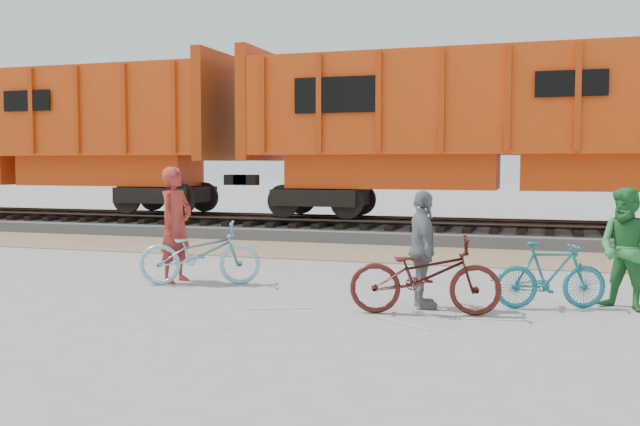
{
  "coord_description": "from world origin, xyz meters",
  "views": [
    {
      "loc": [
        2.47,
        -9.95,
        2.02
      ],
      "look_at": [
        -1.15,
        1.5,
        1.18
      ],
      "focal_mm": 40.0,
      "sensor_mm": 36.0,
      "label": 1
    }
  ],
  "objects_px": {
    "person_solo": "(176,225)",
    "person_man": "(627,249)",
    "hopper_car_center": "(510,125)",
    "hopper_car_left": "(25,132)",
    "person_woman": "(423,249)",
    "bicycle_blue": "(200,253)",
    "bicycle_teal": "(550,275)",
    "bicycle_maroon": "(425,275)"
  },
  "relations": [
    {
      "from": "person_man",
      "to": "bicycle_blue",
      "type": "bearing_deg",
      "value": -150.1
    },
    {
      "from": "person_woman",
      "to": "bicycle_blue",
      "type": "bearing_deg",
      "value": 59.23
    },
    {
      "from": "hopper_car_center",
      "to": "person_man",
      "type": "bearing_deg",
      "value": -76.86
    },
    {
      "from": "person_solo",
      "to": "person_man",
      "type": "bearing_deg",
      "value": -81.22
    },
    {
      "from": "bicycle_maroon",
      "to": "person_woman",
      "type": "distance_m",
      "value": 0.51
    },
    {
      "from": "person_man",
      "to": "hopper_car_center",
      "type": "bearing_deg",
      "value": 134.07
    },
    {
      "from": "hopper_car_center",
      "to": "bicycle_teal",
      "type": "height_order",
      "value": "hopper_car_center"
    },
    {
      "from": "hopper_car_center",
      "to": "hopper_car_left",
      "type": "bearing_deg",
      "value": 180.0
    },
    {
      "from": "hopper_car_center",
      "to": "person_woman",
      "type": "height_order",
      "value": "hopper_car_center"
    },
    {
      "from": "bicycle_blue",
      "to": "person_solo",
      "type": "height_order",
      "value": "person_solo"
    },
    {
      "from": "hopper_car_left",
      "to": "person_solo",
      "type": "distance_m",
      "value": 13.05
    },
    {
      "from": "hopper_car_left",
      "to": "person_woman",
      "type": "distance_m",
      "value": 17.09
    },
    {
      "from": "bicycle_blue",
      "to": "bicycle_teal",
      "type": "xyz_separation_m",
      "value": [
        5.55,
        -0.32,
        -0.06
      ]
    },
    {
      "from": "hopper_car_center",
      "to": "person_solo",
      "type": "bearing_deg",
      "value": -121.7
    },
    {
      "from": "hopper_car_center",
      "to": "person_solo",
      "type": "xyz_separation_m",
      "value": [
        -5.08,
        -8.23,
        -2.03
      ]
    },
    {
      "from": "person_man",
      "to": "person_woman",
      "type": "distance_m",
      "value": 2.79
    },
    {
      "from": "bicycle_teal",
      "to": "bicycle_maroon",
      "type": "distance_m",
      "value": 1.84
    },
    {
      "from": "bicycle_blue",
      "to": "bicycle_teal",
      "type": "bearing_deg",
      "value": -114.37
    },
    {
      "from": "bicycle_maroon",
      "to": "person_solo",
      "type": "distance_m",
      "value": 4.67
    },
    {
      "from": "bicycle_blue",
      "to": "person_man",
      "type": "relative_size",
      "value": 1.18
    },
    {
      "from": "person_man",
      "to": "bicycle_teal",
      "type": "bearing_deg",
      "value": -137.77
    },
    {
      "from": "bicycle_teal",
      "to": "person_solo",
      "type": "xyz_separation_m",
      "value": [
        -6.05,
        0.42,
        0.51
      ]
    },
    {
      "from": "hopper_car_left",
      "to": "person_man",
      "type": "relative_size",
      "value": 8.28
    },
    {
      "from": "hopper_car_center",
      "to": "person_woman",
      "type": "distance_m",
      "value": 9.43
    },
    {
      "from": "bicycle_teal",
      "to": "bicycle_maroon",
      "type": "relative_size",
      "value": 0.78
    },
    {
      "from": "bicycle_maroon",
      "to": "person_woman",
      "type": "height_order",
      "value": "person_woman"
    },
    {
      "from": "bicycle_teal",
      "to": "person_solo",
      "type": "height_order",
      "value": "person_solo"
    },
    {
      "from": "bicycle_teal",
      "to": "person_solo",
      "type": "relative_size",
      "value": 0.79
    },
    {
      "from": "hopper_car_left",
      "to": "person_solo",
      "type": "xyz_separation_m",
      "value": [
        9.92,
        -8.23,
        -2.03
      ]
    },
    {
      "from": "bicycle_blue",
      "to": "person_solo",
      "type": "distance_m",
      "value": 0.68
    },
    {
      "from": "bicycle_teal",
      "to": "person_woman",
      "type": "height_order",
      "value": "person_woman"
    },
    {
      "from": "hopper_car_left",
      "to": "bicycle_teal",
      "type": "distance_m",
      "value": 18.34
    },
    {
      "from": "person_man",
      "to": "person_woman",
      "type": "bearing_deg",
      "value": -134.54
    },
    {
      "from": "bicycle_maroon",
      "to": "person_man",
      "type": "xyz_separation_m",
      "value": [
        2.6,
        1.1,
        0.32
      ]
    },
    {
      "from": "bicycle_blue",
      "to": "person_man",
      "type": "xyz_separation_m",
      "value": [
        6.55,
        -0.12,
        0.32
      ]
    },
    {
      "from": "bicycle_blue",
      "to": "bicycle_maroon",
      "type": "distance_m",
      "value": 4.14
    },
    {
      "from": "hopper_car_left",
      "to": "hopper_car_center",
      "type": "height_order",
      "value": "same"
    },
    {
      "from": "hopper_car_left",
      "to": "bicycle_teal",
      "type": "bearing_deg",
      "value": -28.43
    },
    {
      "from": "hopper_car_left",
      "to": "person_solo",
      "type": "relative_size",
      "value": 7.15
    },
    {
      "from": "hopper_car_left",
      "to": "person_woman",
      "type": "height_order",
      "value": "hopper_car_left"
    },
    {
      "from": "bicycle_blue",
      "to": "person_man",
      "type": "height_order",
      "value": "person_man"
    },
    {
      "from": "bicycle_blue",
      "to": "bicycle_teal",
      "type": "distance_m",
      "value": 5.56
    }
  ]
}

